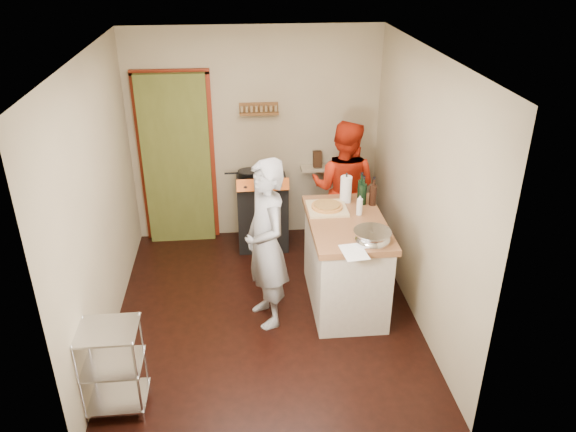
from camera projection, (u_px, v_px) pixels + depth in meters
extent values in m
plane|color=black|center=(266.00, 311.00, 5.80)|extent=(3.50, 3.50, 0.00)
cube|color=tan|center=(255.00, 137.00, 6.78)|extent=(3.00, 0.04, 2.60)
cube|color=#565B23|center=(178.00, 157.00, 6.85)|extent=(0.80, 0.40, 2.10)
cube|color=maroon|center=(142.00, 160.00, 6.75)|extent=(0.06, 0.06, 2.10)
cube|color=maroon|center=(212.00, 158.00, 6.83)|extent=(0.06, 0.06, 2.10)
cube|color=maroon|center=(169.00, 72.00, 6.32)|extent=(0.90, 0.06, 0.06)
cube|color=brown|center=(259.00, 113.00, 6.60)|extent=(0.46, 0.09, 0.03)
cube|color=brown|center=(259.00, 107.00, 6.61)|extent=(0.46, 0.02, 0.12)
cube|color=olive|center=(259.00, 109.00, 6.58)|extent=(0.42, 0.04, 0.07)
cube|color=tan|center=(333.00, 168.00, 6.95)|extent=(0.80, 0.18, 0.04)
cube|color=black|center=(317.00, 159.00, 6.88)|extent=(0.10, 0.14, 0.22)
cube|color=tan|center=(98.00, 203.00, 5.09)|extent=(0.04, 3.50, 2.60)
cube|color=tan|center=(420.00, 190.00, 5.35)|extent=(0.04, 3.50, 2.60)
cube|color=white|center=(260.00, 52.00, 4.63)|extent=(3.00, 3.50, 0.02)
cube|color=black|center=(262.00, 215.00, 6.90)|extent=(0.60, 0.55, 0.80)
cube|color=black|center=(262.00, 183.00, 6.71)|extent=(0.60, 0.55, 0.06)
cube|color=#954115|center=(263.00, 185.00, 6.42)|extent=(0.60, 0.15, 0.17)
cylinder|color=black|center=(249.00, 173.00, 6.78)|extent=(0.26, 0.26, 0.05)
cylinder|color=silver|center=(79.00, 387.00, 4.26)|extent=(0.02, 0.02, 0.80)
cylinder|color=silver|center=(138.00, 383.00, 4.30)|extent=(0.02, 0.02, 0.80)
cylinder|color=silver|center=(89.00, 355.00, 4.58)|extent=(0.02, 0.02, 0.80)
cylinder|color=silver|center=(144.00, 352.00, 4.62)|extent=(0.02, 0.02, 0.80)
cube|color=silver|center=(118.00, 397.00, 4.58)|extent=(0.48, 0.40, 0.02)
cube|color=silver|center=(112.00, 364.00, 4.42)|extent=(0.48, 0.40, 0.02)
cube|color=silver|center=(106.00, 330.00, 4.27)|extent=(0.48, 0.40, 0.02)
cube|color=beige|center=(345.00, 265.00, 5.76)|extent=(0.69, 1.21, 0.89)
cube|color=brown|center=(347.00, 223.00, 5.55)|extent=(0.75, 1.27, 0.06)
cube|color=#D6BA83|center=(327.00, 208.00, 5.75)|extent=(0.40, 0.40, 0.02)
cylinder|color=#C68C3D|center=(327.00, 206.00, 5.74)|extent=(0.32, 0.32, 0.03)
ellipsoid|color=silver|center=(372.00, 236.00, 5.13)|extent=(0.35, 0.35, 0.11)
cylinder|color=white|center=(346.00, 189.00, 5.87)|extent=(0.12, 0.12, 0.28)
cylinder|color=silver|center=(359.00, 207.00, 5.62)|extent=(0.06, 0.06, 0.17)
cube|color=white|center=(354.00, 252.00, 4.98)|extent=(0.24, 0.32, 0.00)
cylinder|color=black|center=(361.00, 186.00, 5.90)|extent=(0.08, 0.08, 0.31)
cylinder|color=black|center=(373.00, 191.00, 5.79)|extent=(0.08, 0.08, 0.31)
cylinder|color=black|center=(363.00, 190.00, 5.81)|extent=(0.08, 0.08, 0.31)
imported|color=#A2A1A6|center=(266.00, 245.00, 5.31)|extent=(0.58, 0.72, 1.71)
imported|color=#AF200B|center=(343.00, 188.00, 6.59)|extent=(0.98, 0.90, 1.63)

